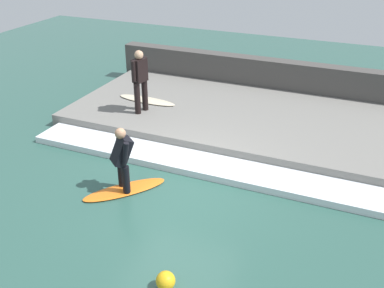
{
  "coord_description": "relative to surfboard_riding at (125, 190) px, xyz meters",
  "views": [
    {
      "loc": [
        -7.43,
        -3.48,
        5.27
      ],
      "look_at": [
        0.74,
        0.0,
        0.7
      ],
      "focal_mm": 42.0,
      "sensor_mm": 36.0,
      "label": 1
    }
  ],
  "objects": [
    {
      "name": "ground_plane",
      "position": [
        0.58,
        -1.0,
        -0.03
      ],
      "size": [
        28.0,
        28.0,
        0.0
      ],
      "primitive_type": "plane",
      "color": "#2D564C"
    },
    {
      "name": "concrete_ledge",
      "position": [
        4.24,
        -1.0,
        0.15
      ],
      "size": [
        4.4,
        9.0,
        0.35
      ],
      "primitive_type": "cube",
      "color": "slate",
      "rests_on": "ground_plane"
    },
    {
      "name": "back_wall",
      "position": [
        6.69,
        -1.0,
        0.57
      ],
      "size": [
        0.5,
        9.45,
        1.21
      ],
      "primitive_type": "cube",
      "color": "#474442",
      "rests_on": "ground_plane"
    },
    {
      "name": "wave_foam_crest",
      "position": [
        1.55,
        -1.0,
        0.05
      ],
      "size": [
        0.98,
        8.55,
        0.16
      ],
      "primitive_type": "cube",
      "color": "silver",
      "rests_on": "ground_plane"
    },
    {
      "name": "surfboard_riding",
      "position": [
        0.0,
        0.0,
        0.0
      ],
      "size": [
        1.72,
        1.56,
        0.06
      ],
      "color": "orange",
      "rests_on": "ground_plane"
    },
    {
      "name": "surfer_riding",
      "position": [
        0.0,
        0.0,
        0.81
      ],
      "size": [
        0.58,
        0.58,
        1.42
      ],
      "color": "black",
      "rests_on": "surfboard_riding"
    },
    {
      "name": "surfer_waiting_near",
      "position": [
        3.23,
        1.34,
        1.3
      ],
      "size": [
        0.57,
        0.32,
        1.73
      ],
      "color": "black",
      "rests_on": "concrete_ledge"
    },
    {
      "name": "surfboard_waiting_near",
      "position": [
        3.98,
        1.58,
        0.35
      ],
      "size": [
        0.56,
        1.87,
        0.06
      ],
      "color": "beige",
      "rests_on": "concrete_ledge"
    },
    {
      "name": "marker_buoy",
      "position": [
        -2.17,
        -2.03,
        0.13
      ],
      "size": [
        0.31,
        0.31,
        0.31
      ],
      "primitive_type": "sphere",
      "color": "yellow",
      "rests_on": "ground_plane"
    }
  ]
}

